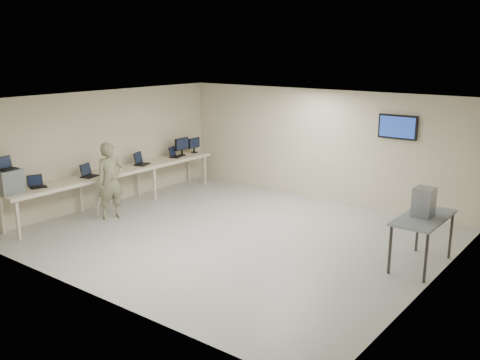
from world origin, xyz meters
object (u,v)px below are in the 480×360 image
Objects in this scene: equipment_box at (9,181)px; soldier at (111,181)px; side_table at (423,220)px; workbench at (118,173)px.

equipment_box is 2.13m from soldier.
soldier is at bearing 72.84° from equipment_box.
workbench is at bearing -173.68° from side_table.
soldier reaches higher than side_table.
side_table is at bearing 6.32° from workbench.
equipment_box reaches higher than side_table.
soldier is (0.65, -0.76, 0.05)m from workbench.
workbench is 7.23m from side_table.
side_table is at bearing 28.52° from equipment_box.
equipment_box is 0.28× the size of soldier.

